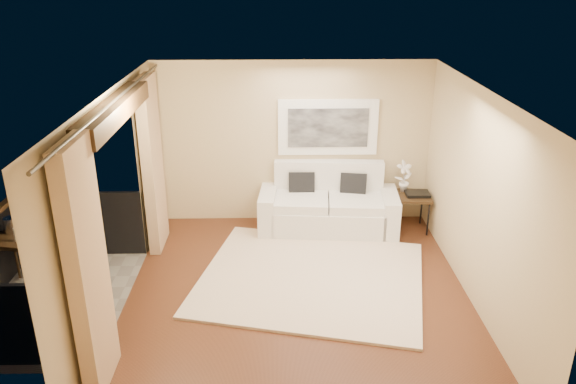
{
  "coord_description": "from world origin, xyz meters",
  "views": [
    {
      "loc": [
        -0.27,
        -6.34,
        4.07
      ],
      "look_at": [
        -0.11,
        1.1,
        1.05
      ],
      "focal_mm": 35.0,
      "sensor_mm": 36.0,
      "label": 1
    }
  ],
  "objects_px": {
    "orchid": "(404,176)",
    "ice_bucket": "(11,225)",
    "bistro_table": "(23,241)",
    "side_table": "(412,198)",
    "sofa": "(328,206)",
    "balcony_chair_near": "(82,270)",
    "balcony_chair_far": "(61,235)"
  },
  "relations": [
    {
      "from": "side_table",
      "to": "orchid",
      "type": "bearing_deg",
      "value": 128.05
    },
    {
      "from": "balcony_chair_near",
      "to": "ice_bucket",
      "type": "relative_size",
      "value": 4.93
    },
    {
      "from": "side_table",
      "to": "bistro_table",
      "type": "xyz_separation_m",
      "value": [
        -5.53,
        -1.72,
        0.17
      ]
    },
    {
      "from": "side_table",
      "to": "ice_bucket",
      "type": "height_order",
      "value": "ice_bucket"
    },
    {
      "from": "sofa",
      "to": "balcony_chair_near",
      "type": "height_order",
      "value": "sofa"
    },
    {
      "from": "side_table",
      "to": "bistro_table",
      "type": "distance_m",
      "value": 5.79
    },
    {
      "from": "side_table",
      "to": "balcony_chair_near",
      "type": "bearing_deg",
      "value": -154.05
    },
    {
      "from": "sofa",
      "to": "ice_bucket",
      "type": "distance_m",
      "value": 4.7
    },
    {
      "from": "balcony_chair_far",
      "to": "ice_bucket",
      "type": "distance_m",
      "value": 0.78
    },
    {
      "from": "orchid",
      "to": "balcony_chair_near",
      "type": "distance_m",
      "value": 5.1
    },
    {
      "from": "sofa",
      "to": "balcony_chair_near",
      "type": "distance_m",
      "value": 4.02
    },
    {
      "from": "side_table",
      "to": "balcony_chair_near",
      "type": "relative_size",
      "value": 0.62
    },
    {
      "from": "side_table",
      "to": "ice_bucket",
      "type": "xyz_separation_m",
      "value": [
        -5.7,
        -1.61,
        0.35
      ]
    },
    {
      "from": "orchid",
      "to": "bistro_table",
      "type": "height_order",
      "value": "orchid"
    },
    {
      "from": "balcony_chair_near",
      "to": "bistro_table",
      "type": "bearing_deg",
      "value": 150.54
    },
    {
      "from": "orchid",
      "to": "sofa",
      "type": "bearing_deg",
      "value": -177.12
    },
    {
      "from": "ice_bucket",
      "to": "bistro_table",
      "type": "bearing_deg",
      "value": -32.4
    },
    {
      "from": "orchid",
      "to": "ice_bucket",
      "type": "relative_size",
      "value": 2.61
    },
    {
      "from": "balcony_chair_near",
      "to": "orchid",
      "type": "bearing_deg",
      "value": 28.84
    },
    {
      "from": "bistro_table",
      "to": "ice_bucket",
      "type": "relative_size",
      "value": 4.06
    },
    {
      "from": "bistro_table",
      "to": "balcony_chair_near",
      "type": "height_order",
      "value": "balcony_chair_near"
    },
    {
      "from": "balcony_chair_far",
      "to": "ice_bucket",
      "type": "relative_size",
      "value": 4.32
    },
    {
      "from": "bistro_table",
      "to": "sofa",
      "type": "bearing_deg",
      "value": 23.52
    },
    {
      "from": "sofa",
      "to": "ice_bucket",
      "type": "xyz_separation_m",
      "value": [
        -4.34,
        -1.71,
        0.52
      ]
    },
    {
      "from": "sofa",
      "to": "balcony_chair_far",
      "type": "distance_m",
      "value": 4.11
    },
    {
      "from": "sofa",
      "to": "balcony_chair_far",
      "type": "bearing_deg",
      "value": -158.82
    },
    {
      "from": "side_table",
      "to": "ice_bucket",
      "type": "relative_size",
      "value": 3.07
    },
    {
      "from": "side_table",
      "to": "orchid",
      "type": "xyz_separation_m",
      "value": [
        -0.13,
        0.16,
        0.32
      ]
    },
    {
      "from": "balcony_chair_far",
      "to": "balcony_chair_near",
      "type": "bearing_deg",
      "value": 109.47
    },
    {
      "from": "balcony_chair_far",
      "to": "ice_bucket",
      "type": "bearing_deg",
      "value": 41.34
    },
    {
      "from": "sofa",
      "to": "ice_bucket",
      "type": "height_order",
      "value": "sofa"
    },
    {
      "from": "orchid",
      "to": "balcony_chair_far",
      "type": "relative_size",
      "value": 0.6
    }
  ]
}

